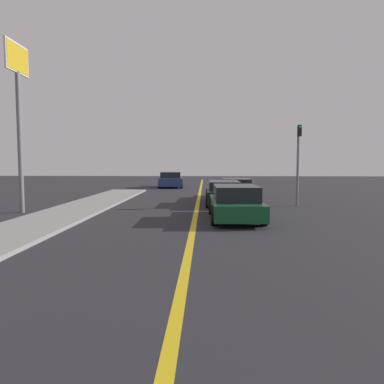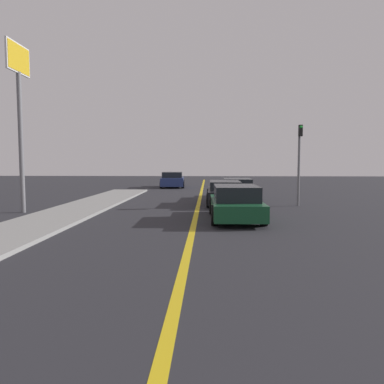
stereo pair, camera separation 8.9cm
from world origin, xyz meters
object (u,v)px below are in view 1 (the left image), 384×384
at_px(car_parked_left_lot, 171,180).
at_px(traffic_light, 298,157).
at_px(car_ahead_center, 224,193).
at_px(car_near_right_lane, 235,203).
at_px(roadside_sign, 18,89).
at_px(car_far_distant, 236,189).

relative_size(car_parked_left_lot, traffic_light, 1.02).
height_order(car_ahead_center, traffic_light, traffic_light).
xyz_separation_m(car_near_right_lane, roadside_sign, (-9.02, 1.64, 4.62)).
xyz_separation_m(car_ahead_center, traffic_light, (3.61, -0.60, 1.84)).
xyz_separation_m(car_far_distant, roadside_sign, (-9.71, -6.65, 4.66)).
height_order(car_near_right_lane, traffic_light, traffic_light).
distance_m(car_far_distant, traffic_light, 4.98).
bearing_deg(car_far_distant, roadside_sign, -143.85).
bearing_deg(car_ahead_center, car_parked_left_lot, 107.40).
distance_m(car_near_right_lane, car_parked_left_lot, 18.46).
bearing_deg(car_parked_left_lot, roadside_sign, -110.01).
bearing_deg(car_far_distant, car_near_right_lane, -93.02).
distance_m(car_ahead_center, traffic_light, 4.10).
relative_size(car_near_right_lane, roadside_sign, 0.64).
bearing_deg(car_near_right_lane, roadside_sign, 168.60).
xyz_separation_m(traffic_light, roadside_sign, (-12.45, -2.93, 2.81)).
distance_m(car_far_distant, car_parked_left_lot, 10.83).
bearing_deg(car_near_right_lane, traffic_light, 51.92).
height_order(car_ahead_center, car_parked_left_lot, car_parked_left_lot).
bearing_deg(traffic_light, car_far_distant, 126.38).
relative_size(car_far_distant, roadside_sign, 0.61).
relative_size(car_parked_left_lot, roadside_sign, 0.57).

